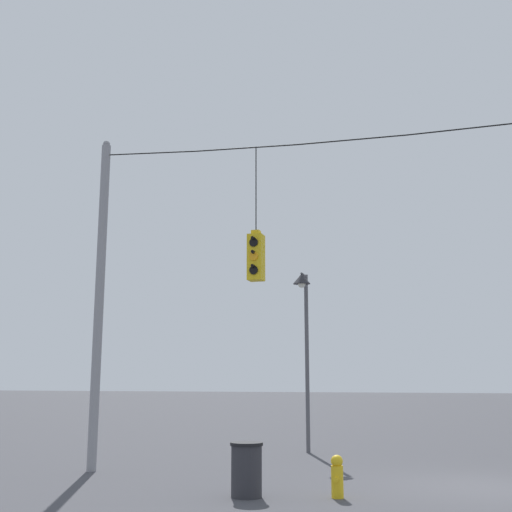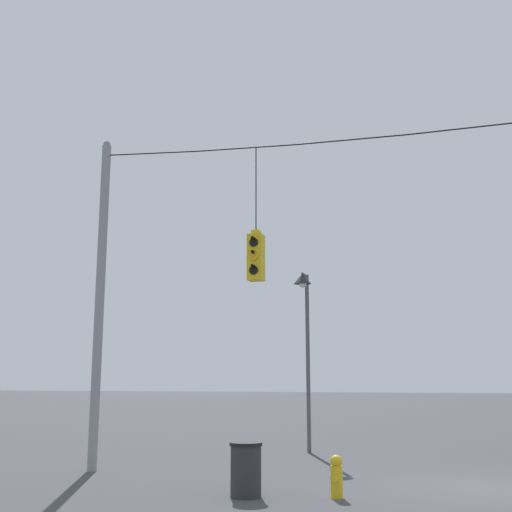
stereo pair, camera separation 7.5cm
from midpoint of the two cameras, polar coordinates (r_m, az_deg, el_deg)
ground_plane at (r=14.17m, az=20.22°, el=-18.83°), size 200.00×200.00×0.00m
utility_pole_left at (r=16.21m, az=-13.59°, el=-3.69°), size 0.22×0.22×8.14m
span_wire at (r=14.82m, az=18.31°, el=11.15°), size 17.55×0.03×0.37m
traffic_light_over_intersection at (r=14.70m, az=0.15°, el=-0.02°), size 0.34×0.58×3.19m
street_lamp at (r=19.37m, az=4.48°, el=-5.23°), size 0.52×0.89×5.29m
fire_hydrant at (r=12.37m, az=7.35°, el=-18.84°), size 0.22×0.30×0.75m
trash_bin at (r=12.36m, az=-0.72°, el=-18.43°), size 0.61×0.61×0.97m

